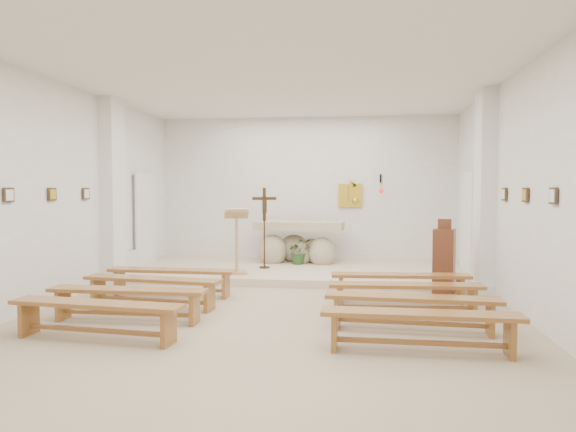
# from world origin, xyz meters

# --- Properties ---
(ground) EXTENTS (7.00, 10.00, 0.00)m
(ground) POSITION_xyz_m (0.00, 0.00, 0.00)
(ground) COLOR tan
(ground) RESTS_ON ground
(wall_left) EXTENTS (0.02, 10.00, 3.50)m
(wall_left) POSITION_xyz_m (-3.49, 0.00, 1.75)
(wall_left) COLOR white
(wall_left) RESTS_ON ground
(wall_right) EXTENTS (0.02, 10.00, 3.50)m
(wall_right) POSITION_xyz_m (3.49, 0.00, 1.75)
(wall_right) COLOR white
(wall_right) RESTS_ON ground
(wall_back) EXTENTS (7.00, 0.02, 3.50)m
(wall_back) POSITION_xyz_m (0.00, 4.99, 1.75)
(wall_back) COLOR white
(wall_back) RESTS_ON ground
(ceiling) EXTENTS (7.00, 10.00, 0.02)m
(ceiling) POSITION_xyz_m (0.00, 0.00, 3.49)
(ceiling) COLOR silver
(ceiling) RESTS_ON wall_back
(sanctuary_platform) EXTENTS (6.98, 3.00, 0.15)m
(sanctuary_platform) POSITION_xyz_m (0.00, 3.50, 0.07)
(sanctuary_platform) COLOR beige
(sanctuary_platform) RESTS_ON ground
(pilaster_left) EXTENTS (0.26, 0.55, 3.50)m
(pilaster_left) POSITION_xyz_m (-3.37, 2.00, 1.75)
(pilaster_left) COLOR white
(pilaster_left) RESTS_ON ground
(pilaster_right) EXTENTS (0.26, 0.55, 3.50)m
(pilaster_right) POSITION_xyz_m (3.37, 2.00, 1.75)
(pilaster_right) COLOR white
(pilaster_right) RESTS_ON ground
(gold_wall_relief) EXTENTS (0.55, 0.04, 0.55)m
(gold_wall_relief) POSITION_xyz_m (1.05, 4.96, 1.65)
(gold_wall_relief) COLOR gold
(gold_wall_relief) RESTS_ON wall_back
(sanctuary_lamp) EXTENTS (0.11, 0.36, 0.44)m
(sanctuary_lamp) POSITION_xyz_m (1.75, 4.71, 1.81)
(sanctuary_lamp) COLOR black
(sanctuary_lamp) RESTS_ON wall_back
(station_frame_left_front) EXTENTS (0.03, 0.20, 0.20)m
(station_frame_left_front) POSITION_xyz_m (-3.47, -0.80, 1.72)
(station_frame_left_front) COLOR #392A19
(station_frame_left_front) RESTS_ON wall_left
(station_frame_left_mid) EXTENTS (0.03, 0.20, 0.20)m
(station_frame_left_mid) POSITION_xyz_m (-3.47, 0.20, 1.72)
(station_frame_left_mid) COLOR #392A19
(station_frame_left_mid) RESTS_ON wall_left
(station_frame_left_rear) EXTENTS (0.03, 0.20, 0.20)m
(station_frame_left_rear) POSITION_xyz_m (-3.47, 1.20, 1.72)
(station_frame_left_rear) COLOR #392A19
(station_frame_left_rear) RESTS_ON wall_left
(station_frame_right_front) EXTENTS (0.03, 0.20, 0.20)m
(station_frame_right_front) POSITION_xyz_m (3.47, -0.80, 1.72)
(station_frame_right_front) COLOR #392A19
(station_frame_right_front) RESTS_ON wall_right
(station_frame_right_mid) EXTENTS (0.03, 0.20, 0.20)m
(station_frame_right_mid) POSITION_xyz_m (3.47, 0.20, 1.72)
(station_frame_right_mid) COLOR #392A19
(station_frame_right_mid) RESTS_ON wall_right
(station_frame_right_rear) EXTENTS (0.03, 0.20, 0.20)m
(station_frame_right_rear) POSITION_xyz_m (3.47, 1.20, 1.72)
(station_frame_right_rear) COLOR #392A19
(station_frame_right_rear) RESTS_ON wall_right
(radiator_left) EXTENTS (0.10, 0.85, 0.52)m
(radiator_left) POSITION_xyz_m (-3.43, 2.70, 0.27)
(radiator_left) COLOR silver
(radiator_left) RESTS_ON ground
(radiator_right) EXTENTS (0.10, 0.85, 0.52)m
(radiator_right) POSITION_xyz_m (3.43, 2.70, 0.27)
(radiator_right) COLOR silver
(radiator_right) RESTS_ON ground
(altar) EXTENTS (2.01, 0.94, 1.02)m
(altar) POSITION_xyz_m (-0.10, 4.26, 0.54)
(altar) COLOR #C4B296
(altar) RESTS_ON sanctuary_platform
(lectern) EXTENTS (0.54, 0.48, 1.28)m
(lectern) POSITION_xyz_m (-1.12, 2.55, 0.78)
(lectern) COLOR tan
(lectern) RESTS_ON sanctuary_platform
(crucifix_stand) EXTENTS (0.49, 0.22, 1.68)m
(crucifix_stand) POSITION_xyz_m (-0.71, 3.33, 1.12)
(crucifix_stand) COLOR #362111
(crucifix_stand) RESTS_ON sanctuary_platform
(potted_plant) EXTENTS (0.63, 0.59, 0.55)m
(potted_plant) POSITION_xyz_m (-0.06, 4.01, 0.43)
(potted_plant) COLOR #274E1F
(potted_plant) RESTS_ON sanctuary_platform
(donation_pedestal) EXTENTS (0.43, 0.43, 1.29)m
(donation_pedestal) POSITION_xyz_m (2.69, 1.87, 0.57)
(donation_pedestal) COLOR #5E2F1A
(donation_pedestal) RESTS_ON ground
(bench_left_front) EXTENTS (2.17, 0.39, 0.46)m
(bench_left_front) POSITION_xyz_m (-1.88, 1.06, 0.34)
(bench_left_front) COLOR #8E5E29
(bench_left_front) RESTS_ON ground
(bench_right_front) EXTENTS (2.19, 0.49, 0.46)m
(bench_right_front) POSITION_xyz_m (1.88, 1.06, 0.34)
(bench_right_front) COLOR #8E5E29
(bench_right_front) RESTS_ON ground
(bench_left_second) EXTENTS (2.19, 0.60, 0.46)m
(bench_left_second) POSITION_xyz_m (-1.88, 0.21, 0.34)
(bench_left_second) COLOR #8E5E29
(bench_left_second) RESTS_ON ground
(bench_right_second) EXTENTS (2.18, 0.48, 0.46)m
(bench_right_second) POSITION_xyz_m (1.88, 0.21, 0.34)
(bench_right_second) COLOR #8E5E29
(bench_right_second) RESTS_ON ground
(bench_left_third) EXTENTS (2.17, 0.35, 0.46)m
(bench_left_third) POSITION_xyz_m (-1.88, -0.64, 0.34)
(bench_left_third) COLOR #8E5E29
(bench_left_third) RESTS_ON ground
(bench_right_third) EXTENTS (2.18, 0.48, 0.46)m
(bench_right_third) POSITION_xyz_m (1.88, -0.64, 0.34)
(bench_right_third) COLOR #8E5E29
(bench_right_third) RESTS_ON ground
(bench_left_fourth) EXTENTS (2.19, 0.56, 0.46)m
(bench_left_fourth) POSITION_xyz_m (-1.88, -1.49, 0.34)
(bench_left_fourth) COLOR #8E5E29
(bench_left_fourth) RESTS_ON ground
(bench_right_fourth) EXTENTS (2.17, 0.37, 0.46)m
(bench_right_fourth) POSITION_xyz_m (1.88, -1.49, 0.34)
(bench_right_fourth) COLOR #8E5E29
(bench_right_fourth) RESTS_ON ground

